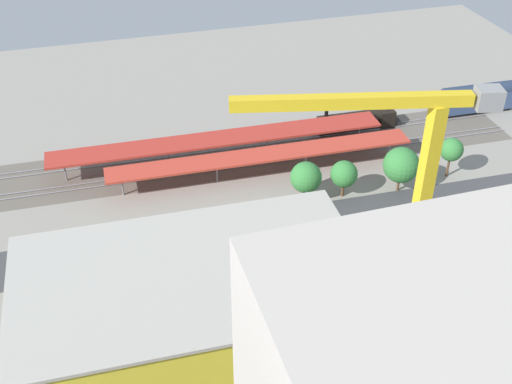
{
  "coord_description": "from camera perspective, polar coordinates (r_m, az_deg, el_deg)",
  "views": [
    {
      "loc": [
        24.13,
        76.27,
        61.07
      ],
      "look_at": [
        3.0,
        1.97,
        7.25
      ],
      "focal_mm": 44.88,
      "sensor_mm": 36.0,
      "label": 1
    }
  ],
  "objects": [
    {
      "name": "ground_plane",
      "position": [
        100.64,
        1.34,
        -2.51
      ],
      "size": [
        165.98,
        165.98,
        0.0
      ],
      "primitive_type": "plane",
      "color": "gray",
      "rests_on": "ground"
    },
    {
      "name": "rail_bed",
      "position": [
        116.61,
        -1.55,
        3.27
      ],
      "size": [
        104.05,
        17.01,
        0.01
      ],
      "primitive_type": "cube",
      "rotation": [
        0.0,
        0.0,
        -0.02
      ],
      "color": "#665E54",
      "rests_on": "ground"
    },
    {
      "name": "street_asphalt",
      "position": [
        99.12,
        1.68,
        -3.18
      ],
      "size": [
        103.92,
        11.48,
        0.01
      ],
      "primitive_type": "cube",
      "rotation": [
        0.0,
        0.0,
        -0.02
      ],
      "color": "#424244",
      "rests_on": "ground"
    },
    {
      "name": "track_rails",
      "position": [
        116.51,
        -1.55,
        3.34
      ],
      "size": [
        103.71,
        10.58,
        0.12
      ],
      "color": "#9E9EA8",
      "rests_on": "ground"
    },
    {
      "name": "platform_canopy_near",
      "position": [
        108.92,
        0.55,
        3.3
      ],
      "size": [
        52.97,
        6.02,
        4.27
      ],
      "color": "#C63D2D",
      "rests_on": "ground"
    },
    {
      "name": "platform_canopy_far",
      "position": [
        113.31,
        -3.35,
        4.74
      ],
      "size": [
        59.54,
        6.81,
        4.54
      ],
      "color": "#B73328",
      "rests_on": "ground"
    },
    {
      "name": "locomotive",
      "position": [
        125.91,
        9.21,
        6.32
      ],
      "size": [
        16.97,
        3.22,
        5.15
      ],
      "color": "black",
      "rests_on": "ground"
    },
    {
      "name": "passenger_coach",
      "position": [
        137.33,
        19.15,
        7.95
      ],
      "size": [
        16.36,
        3.33,
        6.09
      ],
      "color": "black",
      "rests_on": "ground"
    },
    {
      "name": "parked_car_0",
      "position": [
        99.16,
        8.28,
        -3.0
      ],
      "size": [
        4.72,
        1.96,
        1.8
      ],
      "color": "black",
      "rests_on": "ground"
    },
    {
      "name": "parked_car_1",
      "position": [
        96.93,
        4.43,
        -3.73
      ],
      "size": [
        4.45,
        1.84,
        1.75
      ],
      "color": "black",
      "rests_on": "ground"
    },
    {
      "name": "parked_car_2",
      "position": [
        95.1,
        -0.31,
        -4.52
      ],
      "size": [
        4.11,
        1.86,
        1.64
      ],
      "color": "black",
      "rests_on": "ground"
    },
    {
      "name": "parked_car_3",
      "position": [
        93.79,
        -5.14,
        -5.38
      ],
      "size": [
        4.48,
        1.89,
        1.56
      ],
      "color": "black",
      "rests_on": "ground"
    },
    {
      "name": "parked_car_4",
      "position": [
        93.01,
        -9.9,
        -6.25
      ],
      "size": [
        4.18,
        1.72,
        1.54
      ],
      "color": "black",
      "rests_on": "ground"
    },
    {
      "name": "parked_car_5",
      "position": [
        93.16,
        -14.94,
        -6.96
      ],
      "size": [
        4.41,
        2.11,
        1.65
      ],
      "color": "black",
      "rests_on": "ground"
    },
    {
      "name": "parked_car_6",
      "position": [
        94.03,
        -19.74,
        -7.54
      ],
      "size": [
        4.05,
        1.8,
        1.76
      ],
      "color": "black",
      "rests_on": "ground"
    },
    {
      "name": "construction_building",
      "position": [
        72.32,
        -5.48,
        -12.21
      ],
      "size": [
        36.49,
        21.22,
        16.61
      ],
      "primitive_type": "cube",
      "rotation": [
        0.0,
        0.0,
        -0.02
      ],
      "color": "yellow",
      "rests_on": "ground"
    },
    {
      "name": "construction_roof_slab",
      "position": [
        66.36,
        -5.88,
        -7.19
      ],
      "size": [
        37.11,
        21.83,
        0.4
      ],
      "primitive_type": "cube",
      "rotation": [
        0.0,
        0.0,
        -0.02
      ],
      "color": "#B7B2A8",
      "rests_on": "construction_building"
    },
    {
      "name": "tower_crane",
      "position": [
        68.33,
        12.86,
        -2.25
      ],
      "size": [
        24.93,
        7.13,
        35.45
      ],
      "color": "gray",
      "rests_on": "ground"
    },
    {
      "name": "box_truck_0",
      "position": [
        87.31,
        -11.92,
        -9.08
      ],
      "size": [
        8.59,
        2.61,
        3.11
      ],
      "color": "black",
      "rests_on": "ground"
    },
    {
      "name": "box_truck_1",
      "position": [
        88.83,
        -4.72,
        -7.2
      ],
      "size": [
        8.85,
        3.31,
        3.58
      ],
      "color": "black",
      "rests_on": "ground"
    },
    {
      "name": "box_truck_2",
      "position": [
        87.99,
        -15.14,
        -9.02
      ],
      "size": [
        9.7,
        3.3,
        3.67
      ],
      "color": "black",
      "rests_on": "ground"
    },
    {
      "name": "street_tree_0",
      "position": [
        104.53,
        7.85,
        1.59
      ],
      "size": [
        4.45,
        4.45,
        6.53
      ],
      "color": "brown",
      "rests_on": "ground"
    },
    {
      "name": "street_tree_1",
      "position": [
        102.67,
        4.48,
        1.31
      ],
      "size": [
        5.11,
        5.11,
        7.07
      ],
      "color": "brown",
      "rests_on": "ground"
    },
    {
      "name": "street_tree_2",
      "position": [
        113.04,
        17.02,
        3.62
      ],
      "size": [
        4.02,
        4.02,
        7.31
      ],
      "color": "brown",
      "rests_on": "ground"
    },
    {
      "name": "street_tree_3",
      "position": [
        107.14,
        12.81,
        2.36
      ],
      "size": [
        5.96,
        5.96,
        8.01
      ],
      "color": "brown",
      "rests_on": "ground"
    },
    {
      "name": "traffic_light",
      "position": [
        92.59,
        1.45,
        -2.99
      ],
      "size": [
        0.5,
        0.36,
        6.44
      ],
      "color": "#333333",
      "rests_on": "ground"
    }
  ]
}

